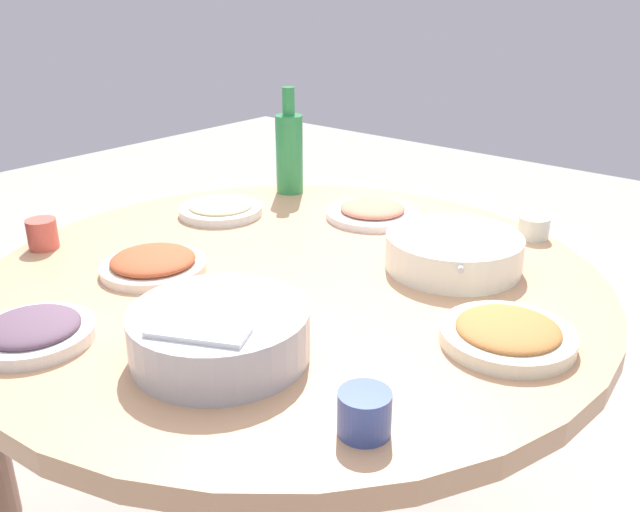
% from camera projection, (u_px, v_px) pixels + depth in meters
% --- Properties ---
extents(round_dining_table, '(1.28, 1.28, 0.76)m').
position_uv_depth(round_dining_table, '(292.00, 324.00, 1.43)').
color(round_dining_table, '#99999E').
rests_on(round_dining_table, ground).
extents(rice_bowl, '(0.29, 0.29, 0.09)m').
position_uv_depth(rice_bowl, '(220.00, 332.00, 1.07)').
color(rice_bowl, '#B2B5BA').
rests_on(rice_bowl, round_dining_table).
extents(soup_bowl, '(0.28, 0.28, 0.07)m').
position_uv_depth(soup_bowl, '(453.00, 253.00, 1.40)').
color(soup_bowl, white).
rests_on(soup_bowl, round_dining_table).
extents(dish_noodles, '(0.21, 0.21, 0.04)m').
position_uv_depth(dish_noodles, '(221.00, 209.00, 1.73)').
color(dish_noodles, silver).
rests_on(dish_noodles, round_dining_table).
extents(dish_eggplant, '(0.20, 0.20, 0.04)m').
position_uv_depth(dish_eggplant, '(33.00, 331.00, 1.13)').
color(dish_eggplant, silver).
rests_on(dish_eggplant, round_dining_table).
extents(dish_stirfry, '(0.22, 0.22, 0.04)m').
position_uv_depth(dish_stirfry, '(153.00, 263.00, 1.39)').
color(dish_stirfry, '#EFE0CC').
rests_on(dish_stirfry, round_dining_table).
extents(dish_tofu_braise, '(0.22, 0.22, 0.04)m').
position_uv_depth(dish_tofu_braise, '(508.00, 333.00, 1.12)').
color(dish_tofu_braise, '#EAE7C8').
rests_on(dish_tofu_braise, round_dining_table).
extents(dish_shrimp, '(0.23, 0.23, 0.04)m').
position_uv_depth(dish_shrimp, '(372.00, 211.00, 1.70)').
color(dish_shrimp, white).
rests_on(dish_shrimp, round_dining_table).
extents(green_bottle, '(0.07, 0.07, 0.29)m').
position_uv_depth(green_bottle, '(289.00, 151.00, 1.87)').
color(green_bottle, '#2B8746').
rests_on(green_bottle, round_dining_table).
extents(tea_cup_near, '(0.07, 0.07, 0.05)m').
position_uv_depth(tea_cup_near, '(534.00, 228.00, 1.57)').
color(tea_cup_near, silver).
rests_on(tea_cup_near, round_dining_table).
extents(tea_cup_far, '(0.07, 0.07, 0.07)m').
position_uv_depth(tea_cup_far, '(42.00, 234.00, 1.51)').
color(tea_cup_far, '#CD5547').
rests_on(tea_cup_far, round_dining_table).
extents(tea_cup_side, '(0.07, 0.07, 0.06)m').
position_uv_depth(tea_cup_side, '(364.00, 413.00, 0.90)').
color(tea_cup_side, '#3A4E95').
rests_on(tea_cup_side, round_dining_table).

